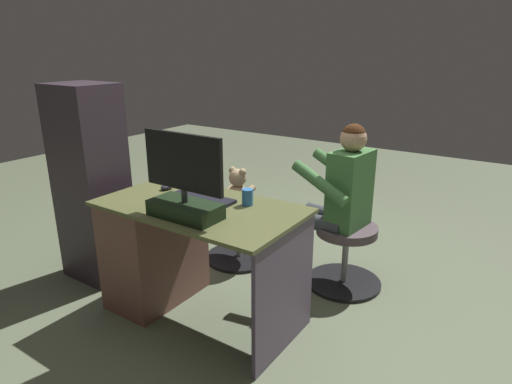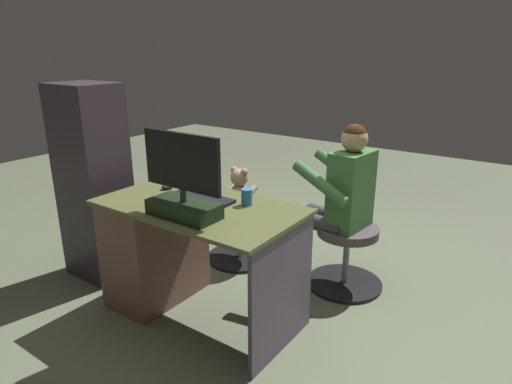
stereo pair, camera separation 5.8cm
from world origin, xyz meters
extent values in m
plane|color=#626D51|center=(0.00, 0.00, 0.00)|extent=(10.00, 10.00, 0.00)
cube|color=brown|center=(0.00, 0.36, 0.74)|extent=(1.23, 0.68, 0.02)
cube|color=brown|center=(0.41, 0.36, 0.36)|extent=(0.39, 0.63, 0.73)
cube|color=#54435C|center=(-0.59, 0.36, 0.36)|extent=(0.02, 0.61, 0.73)
cube|color=black|center=(-0.06, 0.54, 0.79)|extent=(0.41, 0.20, 0.09)
cylinder|color=#333338|center=(-0.06, 0.54, 0.87)|extent=(0.04, 0.04, 0.07)
cube|color=black|center=(-0.06, 0.54, 1.06)|extent=(0.52, 0.02, 0.31)
cube|color=black|center=(-0.06, 0.53, 1.06)|extent=(0.48, 0.00, 0.28)
cube|color=black|center=(0.05, 0.27, 0.76)|extent=(0.42, 0.14, 0.02)
ellipsoid|color=#242530|center=(0.37, 0.25, 0.77)|extent=(0.06, 0.10, 0.04)
cylinder|color=#3372BF|center=(-0.23, 0.20, 0.80)|extent=(0.07, 0.07, 0.10)
cube|color=black|center=(0.18, 0.39, 0.76)|extent=(0.11, 0.15, 0.02)
cylinder|color=black|center=(0.28, -0.41, 0.01)|extent=(0.53, 0.53, 0.03)
cylinder|color=gray|center=(0.28, -0.41, 0.21)|extent=(0.04, 0.04, 0.37)
cylinder|color=navy|center=(0.28, -0.41, 0.42)|extent=(0.42, 0.42, 0.06)
ellipsoid|color=tan|center=(0.28, -0.41, 0.54)|extent=(0.17, 0.14, 0.18)
sphere|color=tan|center=(0.28, -0.41, 0.68)|extent=(0.14, 0.14, 0.14)
sphere|color=beige|center=(0.28, -0.47, 0.67)|extent=(0.05, 0.05, 0.05)
sphere|color=tan|center=(0.23, -0.41, 0.74)|extent=(0.06, 0.06, 0.06)
sphere|color=tan|center=(0.33, -0.41, 0.74)|extent=(0.06, 0.06, 0.06)
cylinder|color=tan|center=(0.20, -0.44, 0.58)|extent=(0.05, 0.13, 0.09)
cylinder|color=tan|center=(0.36, -0.44, 0.58)|extent=(0.05, 0.13, 0.09)
cylinder|color=tan|center=(0.24, -0.50, 0.48)|extent=(0.06, 0.11, 0.06)
cylinder|color=tan|center=(0.32, -0.50, 0.48)|extent=(0.06, 0.11, 0.06)
cylinder|color=black|center=(-0.59, -0.51, 0.01)|extent=(0.53, 0.53, 0.03)
cylinder|color=gray|center=(-0.59, -0.51, 0.21)|extent=(0.04, 0.04, 0.37)
cylinder|color=#58494F|center=(-0.59, -0.51, 0.42)|extent=(0.42, 0.42, 0.06)
cube|color=#477E42|center=(-0.59, -0.51, 0.72)|extent=(0.24, 0.34, 0.53)
sphere|color=tan|center=(-0.59, -0.51, 1.07)|extent=(0.17, 0.17, 0.17)
sphere|color=#462512|center=(-0.59, -0.51, 1.09)|extent=(0.16, 0.16, 0.16)
cylinder|color=#477E42|center=(-0.46, -0.30, 0.80)|extent=(0.42, 0.12, 0.25)
cylinder|color=#477E42|center=(-0.42, -0.69, 0.80)|extent=(0.42, 0.12, 0.25)
cylinder|color=#3C4148|center=(-0.43, -0.40, 0.47)|extent=(0.36, 0.15, 0.11)
cylinder|color=#3C4148|center=(-0.25, -0.38, 0.23)|extent=(0.10, 0.10, 0.45)
cylinder|color=#3C4148|center=(-0.41, -0.58, 0.47)|extent=(0.36, 0.15, 0.11)
cylinder|color=#3C4148|center=(-0.23, -0.56, 0.23)|extent=(0.10, 0.10, 0.45)
cube|color=#342933|center=(1.01, 0.36, 0.70)|extent=(0.44, 0.36, 1.41)
camera|label=1|loc=(-1.63, 2.19, 1.64)|focal=30.89mm
camera|label=2|loc=(-1.68, 2.16, 1.64)|focal=30.89mm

